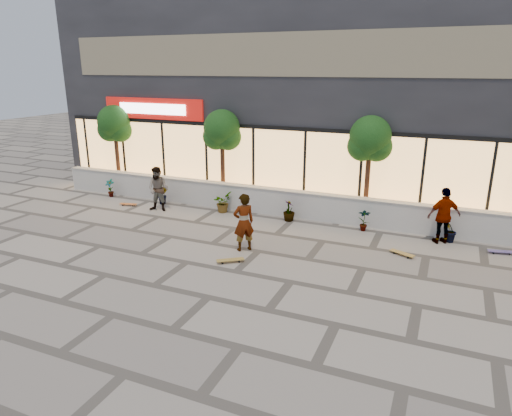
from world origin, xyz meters
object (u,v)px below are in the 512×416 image
at_px(skater_left, 158,189).
at_px(tree_mideast, 370,141).
at_px(skater_right_near, 444,216).
at_px(skateboard_right_near, 402,253).
at_px(tree_midwest, 222,132).
at_px(skateboard_right_far, 501,252).
at_px(skateboard_center, 230,260).
at_px(tree_west, 115,126).
at_px(skateboard_left, 128,204).
at_px(skater_center, 244,222).

bearing_deg(skater_left, tree_mideast, 5.76).
distance_m(skater_right_near, skateboard_right_near, 2.11).
bearing_deg(tree_midwest, skateboard_right_far, -8.97).
bearing_deg(skater_right_near, skateboard_center, 6.78).
bearing_deg(tree_west, skater_left, -29.74).
xyz_separation_m(tree_west, skateboard_right_far, (16.02, -1.66, -2.91)).
bearing_deg(skater_left, skateboard_right_near, -14.75).
relative_size(skater_right_near, skateboard_right_far, 2.39).
xyz_separation_m(tree_midwest, skater_right_near, (8.76, -1.40, -2.05)).
distance_m(skateboard_left, skateboard_right_near, 11.16).
height_order(skater_right_near, skateboard_right_near, skater_right_near).
bearing_deg(skateboard_center, skateboard_right_far, -8.49).
distance_m(tree_mideast, skateboard_right_near, 4.52).
distance_m(tree_west, tree_mideast, 11.50).
height_order(tree_west, skater_right_near, tree_west).
relative_size(tree_west, skater_left, 2.18).
height_order(skater_center, skateboard_right_far, skater_center).
height_order(tree_mideast, skateboard_center, tree_mideast).
bearing_deg(tree_mideast, skateboard_right_near, -60.44).
bearing_deg(tree_midwest, skateboard_right_near, -21.34).
xyz_separation_m(tree_west, tree_midwest, (5.50, 0.00, 0.00)).
relative_size(tree_west, skater_right_near, 2.08).
bearing_deg(skateboard_right_far, skater_right_near, 159.23).
xyz_separation_m(skateboard_center, skateboard_right_near, (4.63, 2.55, -0.00)).
xyz_separation_m(tree_midwest, tree_mideast, (6.00, 0.00, 0.00)).
relative_size(skater_center, skateboard_center, 2.35).
bearing_deg(skateboard_right_near, skater_center, -137.26).
bearing_deg(skater_center, skateboard_left, -65.02).
bearing_deg(tree_mideast, skater_right_near, -26.87).
height_order(tree_mideast, skateboard_left, tree_mideast).
relative_size(tree_mideast, skater_center, 2.11).
bearing_deg(skater_right_near, skateboard_right_near, 27.34).
bearing_deg(skateboard_center, skateboard_right_near, -7.29).
relative_size(tree_mideast, skateboard_center, 4.96).
distance_m(tree_mideast, skateboard_right_far, 5.63).
distance_m(skater_left, skateboard_right_far, 12.37).
distance_m(tree_midwest, skateboard_right_near, 8.77).
distance_m(tree_midwest, tree_mideast, 6.00).
relative_size(skater_center, skateboard_left, 2.48).
relative_size(skater_left, skateboard_left, 2.40).
relative_size(tree_west, skateboard_right_far, 4.99).
height_order(tree_midwest, skateboard_center, tree_midwest).
distance_m(tree_midwest, skater_left, 3.48).
bearing_deg(skateboard_right_far, skater_left, 169.76).
relative_size(skater_right_near, skateboard_right_near, 2.36).
distance_m(tree_mideast, skater_right_near, 3.71).
xyz_separation_m(skater_left, skateboard_left, (-1.60, 0.06, -0.82)).
xyz_separation_m(tree_midwest, skateboard_right_near, (7.71, -3.01, -2.91)).
relative_size(tree_midwest, skateboard_right_far, 4.99).
distance_m(tree_mideast, skateboard_center, 6.92).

